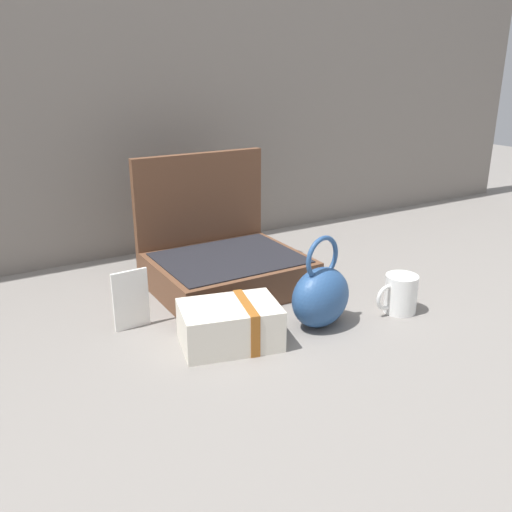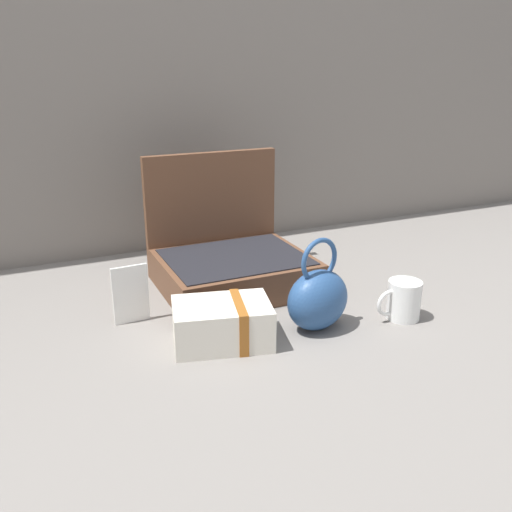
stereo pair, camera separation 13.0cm
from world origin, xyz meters
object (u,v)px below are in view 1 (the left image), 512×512
Objects in this scene: cream_toiletry_bag at (231,325)px; coffee_mug at (400,294)px; open_suitcase at (223,259)px; info_card_left at (131,300)px; teal_pouch_handbag at (321,295)px.

cream_toiletry_bag is 2.03× the size of coffee_mug.
open_suitcase is 1.64× the size of cream_toiletry_bag.
info_card_left is at bearing 157.18° from coffee_mug.
open_suitcase reaches higher than info_card_left.
teal_pouch_handbag reaches higher than coffee_mug.
teal_pouch_handbag is 0.22m from coffee_mug.
info_card_left is (-0.30, -0.12, -0.00)m from open_suitcase.
open_suitcase is 0.47m from coffee_mug.
open_suitcase is 0.32m from info_card_left.
teal_pouch_handbag is 0.92× the size of cream_toiletry_bag.
open_suitcase is at bearing 19.83° from info_card_left.
coffee_mug is (0.43, -0.06, 0.00)m from cream_toiletry_bag.
teal_pouch_handbag is at bearing 169.29° from coffee_mug.
open_suitcase is at bearing 128.00° from coffee_mug.
cream_toiletry_bag is 0.43m from coffee_mug.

